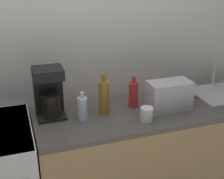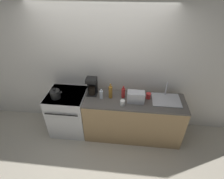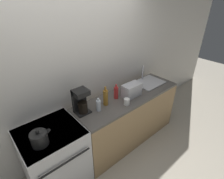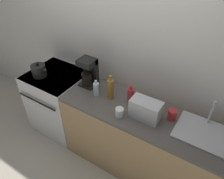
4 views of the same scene
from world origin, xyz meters
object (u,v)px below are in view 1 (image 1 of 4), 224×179
toaster (169,95)px  bottle_red (133,94)px  bottle_amber (104,97)px  cup_white (147,114)px  cup_red (188,91)px  bottle_clear (82,108)px  coffee_maker (49,92)px

toaster → bottle_red: size_ratio=1.30×
bottle_amber → cup_white: 0.32m
bottle_amber → cup_red: bearing=4.0°
bottle_amber → bottle_clear: 0.18m
toaster → bottle_red: 0.26m
bottle_clear → cup_red: size_ratio=1.83×
coffee_maker → cup_white: coffee_maker is taller
toaster → cup_red: size_ratio=2.84×
toaster → bottle_red: bottle_red is taller
coffee_maker → cup_red: 1.07m
toaster → bottle_red: bearing=154.6°
cup_red → cup_white: (-0.47, -0.25, -0.01)m
bottle_clear → bottle_amber: bearing=15.5°
toaster → cup_white: size_ratio=3.23×
cup_red → cup_white: cup_red is taller
bottle_red → cup_red: bearing=2.0°
toaster → cup_red: bearing=28.0°
bottle_red → cup_white: size_ratio=2.49×
coffee_maker → cup_red: coffee_maker is taller
bottle_red → coffee_maker: bearing=175.3°
cup_white → cup_red: bearing=28.0°
toaster → bottle_amber: (-0.47, 0.08, 0.02)m
cup_red → cup_white: bearing=-152.0°
toaster → bottle_clear: (-0.63, 0.03, -0.02)m
bottle_amber → bottle_red: bottle_amber is taller
bottle_clear → bottle_red: (0.40, 0.08, 0.02)m
bottle_clear → cup_white: bottle_clear is taller
bottle_amber → cup_white: size_ratio=3.10×
toaster → cup_white: bearing=-151.9°
bottle_red → cup_white: bearing=-89.7°
toaster → bottle_clear: toaster is taller
coffee_maker → bottle_red: coffee_maker is taller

